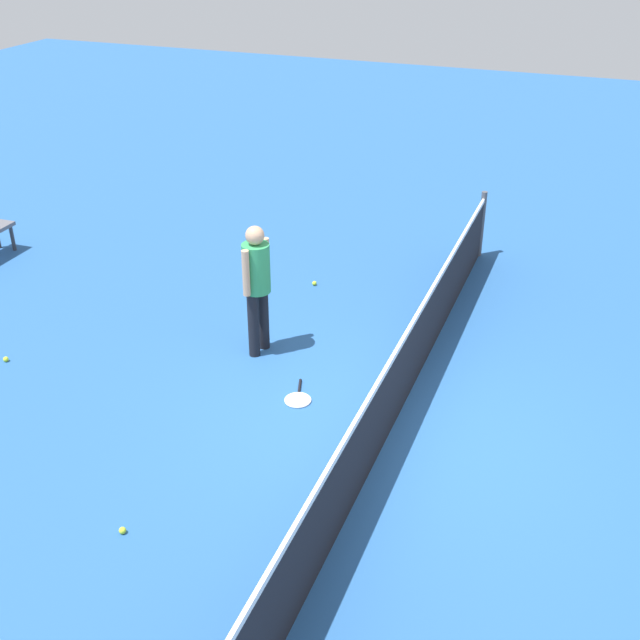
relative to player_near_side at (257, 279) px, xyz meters
name	(u,v)px	position (x,y,z in m)	size (l,w,h in m)	color
ground_plane	(390,429)	(1.01, 2.03, -1.01)	(40.00, 40.00, 0.00)	#265693
court_net	(392,390)	(1.01, 2.03, -0.51)	(10.09, 0.09, 1.07)	#4C4C51
player_near_side	(257,279)	(0.00, 0.00, 0.00)	(0.53, 0.39, 1.70)	black
tennis_racket_near_player	(298,399)	(0.85, 0.87, -1.00)	(0.61, 0.40, 0.03)	white
tennis_ball_near_player	(6,359)	(1.36, -2.85, -0.98)	(0.07, 0.07, 0.07)	#C6E033
tennis_ball_by_net	(122,530)	(3.42, 0.19, -0.98)	(0.07, 0.07, 0.07)	#C6E033
tennis_ball_midcourt	(314,283)	(-2.03, -0.04, -0.98)	(0.07, 0.07, 0.07)	#C6E033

